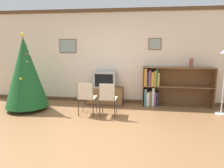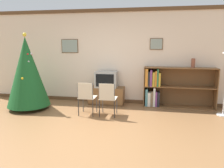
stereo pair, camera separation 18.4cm
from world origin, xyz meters
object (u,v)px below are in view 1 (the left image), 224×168
at_px(christmas_tree, 25,72).
at_px(television, 105,79).
at_px(bookshelf, 164,87).
at_px(folding_chair_left, 87,97).
at_px(folding_chair_right, 108,97).
at_px(tv_console, 105,96).
at_px(vase, 191,63).

relative_size(christmas_tree, television, 3.23).
height_order(television, bookshelf, bookshelf).
bearing_deg(folding_chair_left, folding_chair_right, 0.00).
distance_m(christmas_tree, television, 2.13).
distance_m(tv_console, folding_chair_left, 1.13).
bearing_deg(christmas_tree, vase, 11.68).
bearing_deg(folding_chair_right, tv_console, 103.57).
height_order(tv_console, television, television).
relative_size(tv_console, folding_chair_left, 1.23).
bearing_deg(vase, folding_chair_right, -151.54).
xyz_separation_m(television, bookshelf, (1.65, 0.06, -0.19)).
height_order(folding_chair_right, bookshelf, bookshelf).
bearing_deg(folding_chair_right, television, 103.60).
height_order(television, folding_chair_left, television).
bearing_deg(folding_chair_right, bookshelf, 39.21).
xyz_separation_m(television, folding_chair_right, (0.26, -1.07, -0.25)).
distance_m(folding_chair_right, bookshelf, 1.79).
bearing_deg(tv_console, vase, 1.15).
bearing_deg(folding_chair_left, television, 76.40).
relative_size(christmas_tree, tv_console, 1.99).
bearing_deg(television, christmas_tree, -156.77).
xyz_separation_m(christmas_tree, television, (1.94, 0.83, -0.27)).
relative_size(folding_chair_right, vase, 3.31).
bearing_deg(bookshelf, folding_chair_right, -140.79).
bearing_deg(vase, christmas_tree, -168.32).
bearing_deg(television, folding_chair_left, -103.60).
height_order(tv_console, folding_chair_left, folding_chair_left).
relative_size(tv_console, folding_chair_right, 1.23).
bearing_deg(television, vase, 1.21).
relative_size(television, bookshelf, 0.33).
bearing_deg(vase, tv_console, -178.85).
height_order(christmas_tree, folding_chair_right, christmas_tree).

